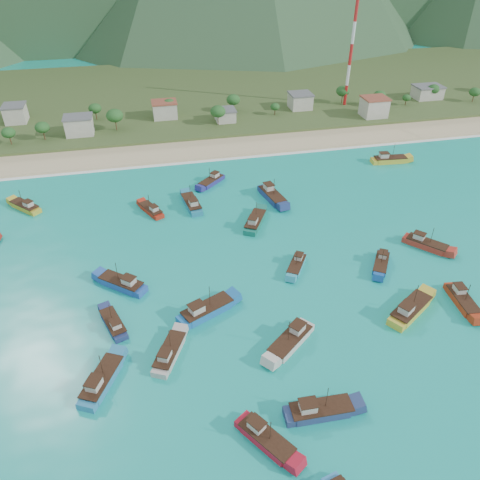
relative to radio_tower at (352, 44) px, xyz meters
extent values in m
plane|color=#0D8F79|center=(-69.42, -108.00, -25.37)|extent=(600.00, 600.00, 0.00)
cube|color=beige|center=(-69.42, -29.00, -25.37)|extent=(400.00, 18.00, 1.20)
cube|color=#385123|center=(-69.42, 32.00, -25.37)|extent=(400.00, 110.00, 2.40)
cube|color=white|center=(-69.42, -38.50, -25.37)|extent=(400.00, 2.50, 0.08)
cube|color=beige|center=(-129.30, 7.72, -20.74)|extent=(7.48, 8.17, 6.06)
cube|color=beige|center=(-105.08, -10.28, -20.70)|extent=(9.38, 7.28, 6.13)
cube|color=beige|center=(-74.02, 0.43, -20.87)|extent=(8.97, 7.48, 5.80)
cube|color=beige|center=(-51.95, -8.20, -21.72)|extent=(7.08, 7.14, 4.10)
cube|color=beige|center=(-19.60, -0.43, -20.96)|extent=(8.34, 8.04, 5.62)
cube|color=beige|center=(5.36, -15.33, -20.36)|extent=(8.97, 7.98, 6.83)
cube|color=beige|center=(37.70, 0.35, -21.35)|extent=(11.30, 8.08, 4.84)
cylinder|color=red|center=(0.00, 0.00, -19.81)|extent=(1.20, 1.20, 7.92)
cylinder|color=white|center=(0.00, 0.00, -11.88)|extent=(1.20, 1.20, 7.92)
cylinder|color=red|center=(0.00, 0.00, -3.96)|extent=(1.20, 1.20, 7.92)
cylinder|color=white|center=(0.00, 0.00, 3.96)|extent=(1.20, 1.20, 7.92)
cylinder|color=red|center=(0.00, 0.00, 11.88)|extent=(1.20, 1.20, 7.92)
cube|color=#A52413|center=(-83.77, -67.57, -24.93)|extent=(6.55, 9.48, 1.68)
cube|color=beige|center=(-82.93, -69.26, -23.41)|extent=(2.45, 2.63, 1.36)
cylinder|color=#382114|center=(-84.01, -67.10, -22.20)|extent=(0.12, 0.12, 3.78)
cube|color=#224FA5|center=(-91.80, -97.54, -24.76)|extent=(10.61, 9.65, 2.02)
cube|color=beige|center=(-90.06, -99.00, -22.93)|extent=(3.24, 3.18, 1.64)
cylinder|color=#382114|center=(-92.28, -97.13, -21.48)|extent=(0.12, 0.12, 4.54)
cube|color=gold|center=(-35.43, -118.17, -24.68)|extent=(12.03, 9.50, 2.19)
cube|color=beige|center=(-37.50, -119.50, -22.70)|extent=(3.49, 3.33, 1.78)
cylinder|color=#382114|center=(-34.86, -117.80, -21.12)|extent=(0.12, 0.12, 4.92)
cube|color=navy|center=(-65.31, -54.94, -24.88)|extent=(9.09, 8.81, 1.78)
cube|color=beige|center=(-63.85, -53.57, -23.27)|extent=(2.85, 2.83, 1.44)
cylinder|color=#382114|center=(-65.71, -55.32, -21.99)|extent=(0.12, 0.12, 4.00)
cube|color=#A42D13|center=(-23.72, -118.08, -24.84)|extent=(4.00, 10.44, 1.85)
cube|color=beige|center=(-23.51, -116.01, -23.16)|extent=(2.09, 2.49, 1.51)
cylinder|color=#382114|center=(-23.78, -118.66, -21.83)|extent=(0.12, 0.12, 4.17)
cube|color=beige|center=(-61.56, -121.25, -24.73)|extent=(10.98, 9.81, 2.07)
cube|color=beige|center=(-59.75, -119.78, -22.85)|extent=(3.33, 3.26, 1.69)
cylinder|color=#382114|center=(-62.07, -121.66, -21.36)|extent=(0.12, 0.12, 4.67)
cube|color=gold|center=(-117.14, -58.53, -24.85)|extent=(9.14, 9.33, 1.83)
cube|color=beige|center=(-115.71, -60.01, -23.19)|extent=(2.92, 2.93, 1.49)
cylinder|color=#382114|center=(-117.54, -58.12, -21.87)|extent=(0.12, 0.12, 4.12)
cube|color=navy|center=(-49.96, -67.84, -24.67)|extent=(5.81, 12.50, 2.19)
cube|color=beige|center=(-50.44, -65.42, -22.69)|extent=(2.69, 3.11, 1.78)
cylinder|color=#382114|center=(-49.83, -68.51, -21.12)|extent=(0.12, 0.12, 4.93)
cube|color=navy|center=(-93.46, -109.21, -24.94)|extent=(5.64, 9.56, 1.67)
cube|color=beige|center=(-92.82, -110.98, -23.42)|extent=(2.29, 2.53, 1.36)
cylinder|color=#382114|center=(-93.63, -108.72, -22.22)|extent=(0.12, 0.12, 3.75)
cube|color=#B21629|center=(-70.84, -139.31, -24.84)|extent=(8.23, 10.19, 1.86)
cube|color=beige|center=(-72.01, -137.58, -23.15)|extent=(2.86, 2.98, 1.51)
cylinder|color=#382114|center=(-70.51, -139.80, -21.81)|extent=(0.12, 0.12, 4.19)
cube|color=navy|center=(-61.13, -136.34, -24.75)|extent=(11.26, 3.63, 2.03)
cube|color=beige|center=(-63.41, -136.27, -22.92)|extent=(2.60, 2.12, 1.65)
cylinder|color=#382114|center=(-60.49, -136.36, -21.46)|extent=(0.12, 0.12, 4.57)
cube|color=#126957|center=(-57.80, -79.46, -24.76)|extent=(8.26, 11.28, 2.02)
cube|color=beige|center=(-58.91, -81.44, -22.93)|extent=(3.00, 3.19, 1.64)
cylinder|color=#382114|center=(-57.50, -78.91, -21.48)|extent=(0.12, 0.12, 4.54)
cube|color=#1862AD|center=(-75.10, -109.67, -24.69)|extent=(12.30, 8.27, 2.17)
cube|color=beige|center=(-77.31, -110.71, -22.72)|extent=(3.38, 3.13, 1.76)
cylinder|color=#382114|center=(-74.49, -109.38, -21.16)|extent=(0.12, 0.12, 4.88)
cube|color=#B52F22|center=(-20.13, -98.34, -24.81)|extent=(9.23, 10.05, 1.92)
cube|color=beige|center=(-21.53, -96.70, -23.07)|extent=(3.03, 3.08, 1.56)
cylinder|color=#382114|center=(-19.74, -98.80, -21.69)|extent=(0.12, 0.12, 4.32)
cube|color=teal|center=(-95.15, -122.73, -24.76)|extent=(7.86, 11.35, 2.01)
cube|color=beige|center=(-96.16, -124.75, -22.94)|extent=(2.94, 3.15, 1.63)
cylinder|color=#382114|center=(-94.87, -122.17, -21.50)|extent=(0.12, 0.12, 4.52)
cube|color=teal|center=(-53.18, -99.40, -24.96)|extent=(6.98, 8.93, 1.62)
cube|color=beige|center=(-52.21, -97.86, -23.49)|extent=(2.46, 2.58, 1.31)
cylinder|color=#382114|center=(-53.45, -99.83, -22.33)|extent=(0.12, 0.12, 3.64)
cube|color=#174DA3|center=(-34.32, -102.99, -24.92)|extent=(7.45, 9.40, 1.71)
cube|color=beige|center=(-33.28, -101.38, -23.37)|extent=(2.61, 2.73, 1.39)
cylinder|color=#382114|center=(-34.61, -103.44, -22.14)|extent=(0.12, 0.12, 3.85)
cube|color=gold|center=(-6.20, -52.57, -24.73)|extent=(11.72, 4.32, 2.09)
cube|color=beige|center=(-8.54, -52.38, -22.83)|extent=(2.77, 2.31, 1.70)
cylinder|color=#382114|center=(-5.55, -52.62, -21.33)|extent=(0.12, 0.12, 4.70)
cube|color=teal|center=(-72.72, -66.84, -24.76)|extent=(4.86, 11.43, 2.01)
cube|color=beige|center=(-72.39, -69.08, -22.94)|extent=(2.37, 2.79, 1.64)
cylinder|color=#382114|center=(-72.81, -66.22, -21.49)|extent=(0.12, 0.12, 4.53)
cube|color=#B3AAA1|center=(-83.44, -119.00, -24.84)|extent=(7.24, 10.51, 1.86)
cube|color=beige|center=(-84.37, -120.87, -23.15)|extent=(2.71, 2.91, 1.51)
cylinder|color=#382114|center=(-83.19, -118.48, -21.82)|extent=(0.12, 0.12, 4.18)
camera|label=1|loc=(-83.47, -178.24, 39.68)|focal=35.00mm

